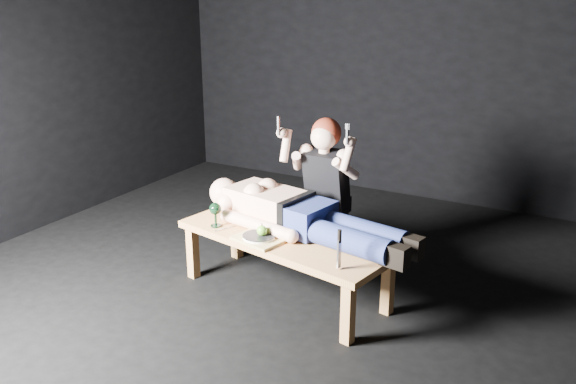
{
  "coord_description": "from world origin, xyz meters",
  "views": [
    {
      "loc": [
        1.93,
        -3.37,
        2.06
      ],
      "look_at": [
        0.06,
        0.02,
        0.75
      ],
      "focal_mm": 37.58,
      "sensor_mm": 36.0,
      "label": 1
    }
  ],
  "objects_px": {
    "lying_man": "(303,212)",
    "serving_tray": "(259,239)",
    "table": "(285,265)",
    "goblet": "(216,215)",
    "carving_knife": "(339,250)",
    "kneeling_woman": "(330,191)"
  },
  "relations": [
    {
      "from": "table",
      "to": "kneeling_woman",
      "type": "bearing_deg",
      "value": 94.31
    },
    {
      "from": "lying_man",
      "to": "serving_tray",
      "type": "bearing_deg",
      "value": -111.66
    },
    {
      "from": "table",
      "to": "carving_knife",
      "type": "relative_size",
      "value": 6.03
    },
    {
      "from": "table",
      "to": "serving_tray",
      "type": "xyz_separation_m",
      "value": [
        -0.11,
        -0.16,
        0.24
      ]
    },
    {
      "from": "goblet",
      "to": "carving_knife",
      "type": "relative_size",
      "value": 0.69
    },
    {
      "from": "lying_man",
      "to": "table",
      "type": "bearing_deg",
      "value": -110.16
    },
    {
      "from": "lying_man",
      "to": "serving_tray",
      "type": "relative_size",
      "value": 5.15
    },
    {
      "from": "goblet",
      "to": "carving_knife",
      "type": "distance_m",
      "value": 1.07
    },
    {
      "from": "carving_knife",
      "to": "goblet",
      "type": "bearing_deg",
      "value": 179.75
    },
    {
      "from": "lying_man",
      "to": "serving_tray",
      "type": "xyz_separation_m",
      "value": [
        -0.18,
        -0.29,
        -0.13
      ]
    },
    {
      "from": "serving_tray",
      "to": "carving_knife",
      "type": "height_order",
      "value": "carving_knife"
    },
    {
      "from": "serving_tray",
      "to": "carving_knife",
      "type": "relative_size",
      "value": 1.28
    },
    {
      "from": "goblet",
      "to": "carving_knife",
      "type": "bearing_deg",
      "value": -10.95
    },
    {
      "from": "table",
      "to": "kneeling_woman",
      "type": "relative_size",
      "value": 1.27
    },
    {
      "from": "kneeling_woman",
      "to": "goblet",
      "type": "distance_m",
      "value": 0.9
    },
    {
      "from": "lying_man",
      "to": "carving_knife",
      "type": "height_order",
      "value": "lying_man"
    },
    {
      "from": "carving_knife",
      "to": "kneeling_woman",
      "type": "bearing_deg",
      "value": 128.93
    },
    {
      "from": "serving_tray",
      "to": "goblet",
      "type": "distance_m",
      "value": 0.41
    },
    {
      "from": "kneeling_woman",
      "to": "table",
      "type": "bearing_deg",
      "value": -95.48
    },
    {
      "from": "lying_man",
      "to": "kneeling_woman",
      "type": "height_order",
      "value": "kneeling_woman"
    },
    {
      "from": "lying_man",
      "to": "kneeling_woman",
      "type": "bearing_deg",
      "value": 102.01
    },
    {
      "from": "serving_tray",
      "to": "goblet",
      "type": "height_order",
      "value": "goblet"
    }
  ]
}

